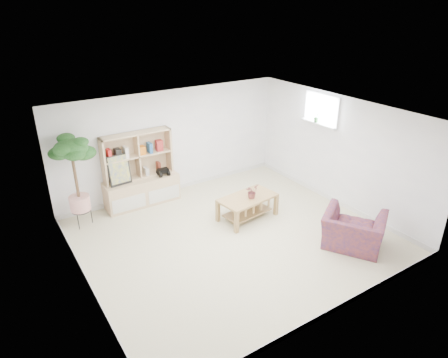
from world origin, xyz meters
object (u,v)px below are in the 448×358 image
armchair (354,228)px  floor_tree (76,183)px  storage_unit (140,170)px  coffee_table (247,207)px

armchair → floor_tree: bearing=17.0°
storage_unit → armchair: size_ratio=1.54×
storage_unit → floor_tree: (-1.39, -0.22, 0.13)m
coffee_table → floor_tree: bearing=144.9°
floor_tree → armchair: bearing=-41.3°
coffee_table → storage_unit: bearing=124.3°
floor_tree → armchair: size_ratio=1.79×
storage_unit → coffee_table: bearing=-48.6°
storage_unit → floor_tree: bearing=-171.1°
floor_tree → armchair: 5.31m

